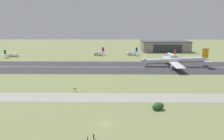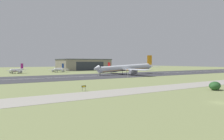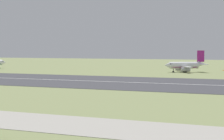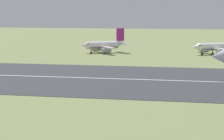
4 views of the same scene
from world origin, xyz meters
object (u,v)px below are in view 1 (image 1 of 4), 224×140
(spectator_left, at_px, (88,138))
(airplane_parked_centre, at_px, (171,55))
(runway_sign, at_px, (75,89))
(airplane_parked_east, at_px, (98,53))
(spectator_right, at_px, (94,136))
(airplane_parked_west, at_px, (132,53))
(airplane_parked_far_east, at_px, (12,54))
(airplane_landing, at_px, (174,61))
(shrub_clump, at_px, (158,106))
(windsock_pole, at_px, (153,69))

(spectator_left, bearing_deg, airplane_parked_centre, 67.82)
(runway_sign, distance_m, spectator_left, 51.23)
(airplane_parked_centre, distance_m, airplane_parked_east, 80.18)
(airplane_parked_centre, height_order, spectator_right, airplane_parked_centre)
(airplane_parked_west, distance_m, spectator_left, 187.28)
(airplane_parked_east, bearing_deg, airplane_parked_far_east, -172.77)
(runway_sign, bearing_deg, spectator_right, -73.09)
(airplane_landing, xyz_separation_m, airplane_parked_centre, (10.27, 49.02, -2.19))
(airplane_landing, distance_m, spectator_left, 132.36)
(shrub_clump, xyz_separation_m, runway_sign, (-39.88, 23.88, 0.01))
(airplane_landing, relative_size, airplane_parked_far_east, 2.64)
(airplane_parked_centre, distance_m, runway_sign, 143.55)
(runway_sign, bearing_deg, spectator_left, -75.40)
(windsock_pole, bearing_deg, spectator_left, -111.94)
(airplane_parked_east, relative_size, spectator_right, 10.54)
(airplane_parked_west, height_order, airplane_parked_centre, airplane_parked_centre)
(airplane_parked_far_east, relative_size, windsock_pole, 4.08)
(airplane_landing, xyz_separation_m, airplane_parked_west, (-30.11, 66.32, -2.42))
(airplane_parked_east, xyz_separation_m, airplane_parked_far_east, (-93.02, -11.80, 0.07))
(airplane_parked_centre, relative_size, windsock_pole, 4.45)
(runway_sign, bearing_deg, airplane_parked_east, 88.88)
(runway_sign, height_order, spectator_right, runway_sign)
(airplane_parked_centre, distance_m, spectator_left, 181.27)
(shrub_clump, relative_size, runway_sign, 2.74)
(airplane_parked_west, xyz_separation_m, spectator_left, (-28.03, -185.16, -1.70))
(airplane_parked_east, distance_m, shrub_clump, 161.79)
(airplane_landing, height_order, windsock_pole, airplane_landing)
(spectator_left, bearing_deg, runway_sign, 104.60)
(airplane_parked_west, xyz_separation_m, runway_sign, (-40.94, -135.58, -1.15))
(spectator_right, bearing_deg, shrub_clump, 44.19)
(airplane_parked_west, bearing_deg, airplane_parked_east, -176.98)
(airplane_landing, xyz_separation_m, runway_sign, (-71.06, -69.26, -3.57))
(shrub_clump, bearing_deg, spectator_right, -135.81)
(airplane_parked_west, relative_size, windsock_pole, 3.99)
(shrub_clump, bearing_deg, airplane_parked_far_east, 131.81)
(spectator_left, bearing_deg, airplane_parked_west, 81.39)
(spectator_left, distance_m, spectator_right, 2.16)
(airplane_landing, distance_m, runway_sign, 99.29)
(airplane_parked_centre, height_order, shrub_clump, airplane_parked_centre)
(airplane_landing, height_order, airplane_parked_far_east, airplane_landing)
(airplane_parked_far_east, distance_m, shrub_clump, 195.42)
(airplane_parked_west, xyz_separation_m, shrub_clump, (-1.06, -159.46, -1.16))
(airplane_parked_west, relative_size, spectator_right, 12.60)
(airplane_parked_centre, distance_m, airplane_parked_far_east, 171.77)
(runway_sign, xyz_separation_m, spectator_left, (12.91, -49.58, -0.56))
(windsock_pole, distance_m, spectator_left, 94.39)
(airplane_parked_far_east, distance_m, spectator_left, 200.09)
(airplane_parked_far_east, bearing_deg, airplane_landing, -18.01)
(runway_sign, bearing_deg, shrub_clump, -30.91)
(airplane_parked_centre, height_order, airplane_parked_east, airplane_parked_centre)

